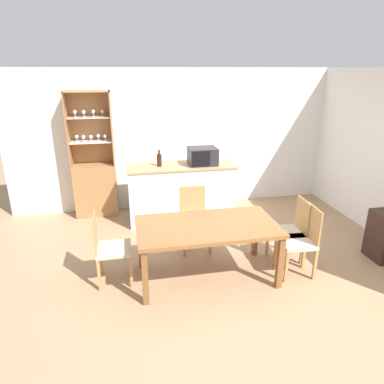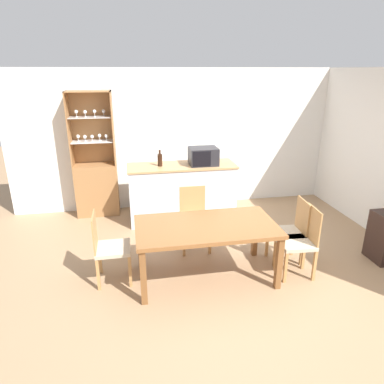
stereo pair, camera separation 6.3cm
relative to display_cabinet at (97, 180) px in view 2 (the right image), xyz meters
The scene contains 11 objects.
ground_plane 3.12m from the display_cabinet, 52.26° to the right, with size 18.00×18.00×0.00m, color #A37F5B.
wall_back 1.99m from the display_cabinet, ahead, with size 6.80×0.06×2.55m.
kitchen_counter 1.57m from the display_cabinet, 19.63° to the right, with size 1.84×0.64×0.99m.
display_cabinet is the anchor object (origin of this frame).
dining_table 2.80m from the display_cabinet, 57.98° to the right, with size 1.72×0.93×0.73m.
dining_chair_head_far 2.18m from the display_cabinet, 46.87° to the right, with size 0.42×0.42×0.91m.
dining_chair_side_left_far 2.26m from the display_cabinet, 82.45° to the right, with size 0.42×0.42×0.91m.
dining_chair_side_right_far 3.49m from the display_cabinet, 39.95° to the right, with size 0.44×0.44×0.91m.
dining_chair_side_right_near 3.67m from the display_cabinet, 43.28° to the right, with size 0.44×0.44×0.91m.
microwave 1.98m from the display_cabinet, 17.03° to the right, with size 0.47×0.39×0.29m.
wine_bottle 1.31m from the display_cabinet, 25.50° to the right, with size 0.08×0.08×0.27m.
Camera 2 is at (-1.25, -3.65, 2.52)m, focal length 32.00 mm.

